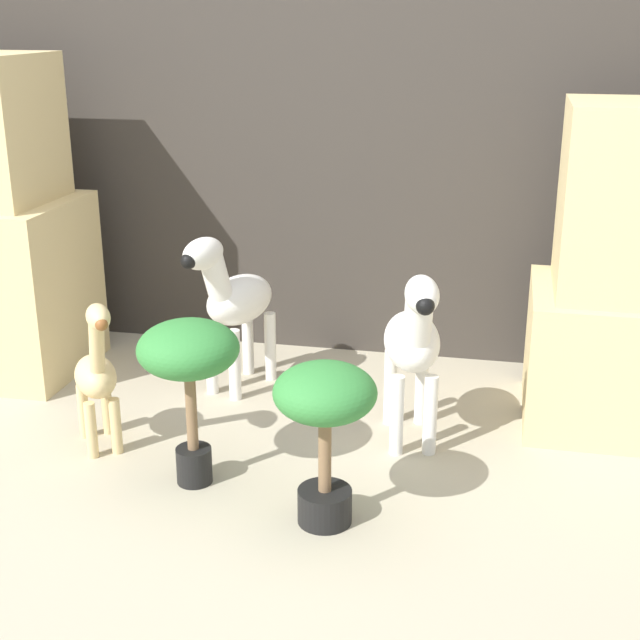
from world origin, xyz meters
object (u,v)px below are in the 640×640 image
at_px(zebra_left, 233,298).
at_px(potted_palm_front, 189,360).
at_px(zebra_right, 413,341).
at_px(potted_palm_back, 325,412).
at_px(giraffe_figurine, 97,374).

height_order(zebra_left, potted_palm_front, zebra_left).
relative_size(zebra_right, potted_palm_front, 1.21).
bearing_deg(potted_palm_back, potted_palm_front, 162.64).
xyz_separation_m(zebra_right, zebra_left, (-0.74, 0.32, 0.00)).
relative_size(zebra_right, potted_palm_back, 1.32).
distance_m(zebra_right, giraffe_figurine, 1.08).
bearing_deg(potted_palm_back, zebra_right, 71.25).
distance_m(zebra_right, zebra_left, 0.81).
height_order(zebra_right, zebra_left, same).
relative_size(zebra_right, zebra_left, 1.00).
distance_m(zebra_left, potted_palm_front, 0.75).
bearing_deg(potted_palm_back, zebra_left, 121.89).
distance_m(giraffe_figurine, potted_palm_back, 0.90).
xyz_separation_m(potted_palm_front, potted_palm_back, (0.46, -0.14, -0.07)).
bearing_deg(potted_palm_front, zebra_left, 96.98).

